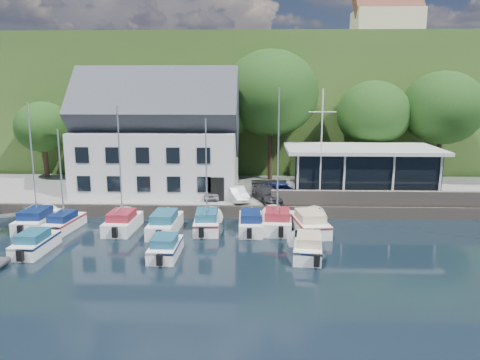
{
  "coord_description": "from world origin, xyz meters",
  "views": [
    {
      "loc": [
        1.73,
        -25.0,
        10.25
      ],
      "look_at": [
        0.58,
        9.0,
        3.49
      ],
      "focal_mm": 35.0,
      "sensor_mm": 36.0,
      "label": 1
    }
  ],
  "objects_px": {
    "boat_r1_1": "(61,175)",
    "boat_r1_7": "(310,221)",
    "boat_r1_2": "(120,169)",
    "boat_r1_3": "(165,222)",
    "boat_r2_0": "(35,241)",
    "boat_r2_4": "(308,245)",
    "car_dgrey": "(267,194)",
    "boat_r1_4": "(206,169)",
    "boat_r1_0": "(33,166)",
    "boat_r2_2": "(165,246)",
    "club_pavilion": "(360,170)",
    "flagpole": "(321,146)",
    "car_silver": "(211,192)",
    "harbor_building": "(158,143)",
    "car_blue": "(282,190)",
    "car_white": "(237,193)",
    "boat_r1_5": "(251,220)",
    "boat_r1_6": "(278,166)"
  },
  "relations": [
    {
      "from": "boat_r2_0",
      "to": "boat_r2_2",
      "type": "bearing_deg",
      "value": -1.34
    },
    {
      "from": "club_pavilion",
      "to": "boat_r1_3",
      "type": "xyz_separation_m",
      "value": [
        -15.74,
        -8.9,
        -2.27
      ]
    },
    {
      "from": "boat_r2_4",
      "to": "boat_r1_7",
      "type": "bearing_deg",
      "value": 89.72
    },
    {
      "from": "boat_r2_2",
      "to": "boat_r1_1",
      "type": "bearing_deg",
      "value": 149.5
    },
    {
      "from": "boat_r1_7",
      "to": "boat_r2_4",
      "type": "distance_m",
      "value": 5.17
    },
    {
      "from": "car_dgrey",
      "to": "boat_r2_4",
      "type": "height_order",
      "value": "car_dgrey"
    },
    {
      "from": "car_white",
      "to": "boat_r1_2",
      "type": "distance_m",
      "value": 10.15
    },
    {
      "from": "boat_r1_2",
      "to": "car_blue",
      "type": "bearing_deg",
      "value": 29.86
    },
    {
      "from": "harbor_building",
      "to": "boat_r1_6",
      "type": "relative_size",
      "value": 1.53
    },
    {
      "from": "boat_r1_3",
      "to": "boat_r2_2",
      "type": "height_order",
      "value": "boat_r1_3"
    },
    {
      "from": "boat_r1_5",
      "to": "boat_r1_6",
      "type": "distance_m",
      "value": 4.43
    },
    {
      "from": "boat_r1_3",
      "to": "boat_r2_0",
      "type": "height_order",
      "value": "boat_r1_3"
    },
    {
      "from": "boat_r1_5",
      "to": "boat_r1_7",
      "type": "bearing_deg",
      "value": -2.81
    },
    {
      "from": "boat_r2_4",
      "to": "car_blue",
      "type": "bearing_deg",
      "value": 102.16
    },
    {
      "from": "boat_r2_4",
      "to": "boat_r1_6",
      "type": "bearing_deg",
      "value": 114.11
    },
    {
      "from": "car_blue",
      "to": "boat_r1_4",
      "type": "distance_m",
      "value": 8.69
    },
    {
      "from": "flagpole",
      "to": "boat_r1_4",
      "type": "relative_size",
      "value": 1.01
    },
    {
      "from": "car_dgrey",
      "to": "boat_r1_7",
      "type": "height_order",
      "value": "car_dgrey"
    },
    {
      "from": "harbor_building",
      "to": "boat_r2_4",
      "type": "xyz_separation_m",
      "value": [
        11.99,
        -13.96,
        -4.62
      ]
    },
    {
      "from": "flagpole",
      "to": "boat_r1_0",
      "type": "xyz_separation_m",
      "value": [
        -21.39,
        -4.87,
        -0.93
      ]
    },
    {
      "from": "car_white",
      "to": "boat_r1_6",
      "type": "xyz_separation_m",
      "value": [
        3.16,
        -4.85,
        3.11
      ]
    },
    {
      "from": "boat_r1_0",
      "to": "boat_r2_0",
      "type": "distance_m",
      "value": 6.75
    },
    {
      "from": "car_dgrey",
      "to": "boat_r1_6",
      "type": "bearing_deg",
      "value": -101.4
    },
    {
      "from": "club_pavilion",
      "to": "car_white",
      "type": "xyz_separation_m",
      "value": [
        -10.82,
        -3.19,
        -1.45
      ]
    },
    {
      "from": "club_pavilion",
      "to": "boat_r1_6",
      "type": "relative_size",
      "value": 1.4
    },
    {
      "from": "boat_r1_1",
      "to": "boat_r1_7",
      "type": "distance_m",
      "value": 18.19
    },
    {
      "from": "boat_r1_0",
      "to": "boat_r1_3",
      "type": "bearing_deg",
      "value": -4.82
    },
    {
      "from": "car_blue",
      "to": "boat_r1_1",
      "type": "height_order",
      "value": "boat_r1_1"
    },
    {
      "from": "boat_r1_1",
      "to": "car_silver",
      "type": "bearing_deg",
      "value": 37.11
    },
    {
      "from": "car_silver",
      "to": "boat_r1_0",
      "type": "relative_size",
      "value": 0.34
    },
    {
      "from": "boat_r1_0",
      "to": "boat_r2_2",
      "type": "relative_size",
      "value": 1.81
    },
    {
      "from": "boat_r1_7",
      "to": "boat_r2_0",
      "type": "distance_m",
      "value": 18.5
    },
    {
      "from": "boat_r1_2",
      "to": "boat_r1_3",
      "type": "height_order",
      "value": "boat_r1_2"
    },
    {
      "from": "club_pavilion",
      "to": "flagpole",
      "type": "relative_size",
      "value": 1.44
    },
    {
      "from": "boat_r1_4",
      "to": "boat_r2_4",
      "type": "bearing_deg",
      "value": -41.22
    },
    {
      "from": "boat_r2_4",
      "to": "flagpole",
      "type": "bearing_deg",
      "value": 85.76
    },
    {
      "from": "boat_r1_0",
      "to": "boat_r1_4",
      "type": "distance_m",
      "value": 12.58
    },
    {
      "from": "club_pavilion",
      "to": "boat_r1_0",
      "type": "xyz_separation_m",
      "value": [
        -25.38,
        -8.22,
        1.6
      ]
    },
    {
      "from": "car_silver",
      "to": "car_blue",
      "type": "relative_size",
      "value": 0.79
    },
    {
      "from": "boat_r1_0",
      "to": "boat_r2_2",
      "type": "distance_m",
      "value": 12.58
    },
    {
      "from": "flagpole",
      "to": "car_silver",
      "type": "bearing_deg",
      "value": 174.57
    },
    {
      "from": "boat_r1_6",
      "to": "boat_r2_2",
      "type": "bearing_deg",
      "value": -137.5
    },
    {
      "from": "boat_r1_7",
      "to": "boat_r1_1",
      "type": "bearing_deg",
      "value": 172.08
    },
    {
      "from": "car_silver",
      "to": "boat_r2_2",
      "type": "relative_size",
      "value": 0.62
    },
    {
      "from": "boat_r2_0",
      "to": "boat_r2_4",
      "type": "bearing_deg",
      "value": 1.42
    },
    {
      "from": "car_dgrey",
      "to": "boat_r1_7",
      "type": "xyz_separation_m",
      "value": [
        2.94,
        -4.98,
        -0.83
      ]
    },
    {
      "from": "boat_r1_4",
      "to": "boat_r1_7",
      "type": "xyz_separation_m",
      "value": [
        7.45,
        -0.18,
        -3.77
      ]
    },
    {
      "from": "club_pavilion",
      "to": "boat_r2_2",
      "type": "height_order",
      "value": "club_pavilion"
    },
    {
      "from": "car_dgrey",
      "to": "boat_r1_4",
      "type": "relative_size",
      "value": 0.46
    },
    {
      "from": "car_blue",
      "to": "boat_r2_0",
      "type": "bearing_deg",
      "value": -164.48
    }
  ]
}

